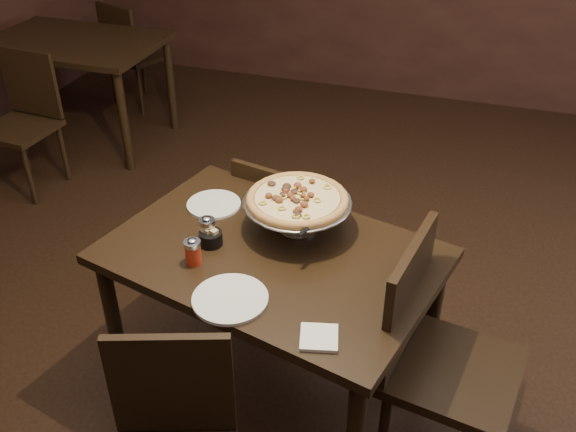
% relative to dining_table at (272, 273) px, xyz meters
% --- Properties ---
extents(room, '(6.04, 7.04, 2.84)m').
position_rel_dining_table_xyz_m(room, '(0.06, 0.11, 0.73)').
color(room, black).
rests_on(room, ground).
extents(dining_table, '(1.41, 1.10, 0.78)m').
position_rel_dining_table_xyz_m(dining_table, '(0.00, 0.00, 0.00)').
color(dining_table, black).
rests_on(dining_table, ground).
extents(background_table, '(1.23, 0.82, 0.77)m').
position_rel_dining_table_xyz_m(background_table, '(-2.20, 1.95, -0.01)').
color(background_table, black).
rests_on(background_table, ground).
extents(pizza_stand, '(0.43, 0.43, 0.18)m').
position_rel_dining_table_xyz_m(pizza_stand, '(0.05, 0.17, 0.25)').
color(pizza_stand, '#B4B4BB').
rests_on(pizza_stand, dining_table).
extents(parmesan_shaker, '(0.06, 0.06, 0.11)m').
position_rel_dining_table_xyz_m(parmesan_shaker, '(-0.26, -0.01, 0.16)').
color(parmesan_shaker, '#F7EBC0').
rests_on(parmesan_shaker, dining_table).
extents(pepper_flake_shaker, '(0.06, 0.06, 0.11)m').
position_rel_dining_table_xyz_m(pepper_flake_shaker, '(-0.25, -0.16, 0.16)').
color(pepper_flake_shaker, maroon).
rests_on(pepper_flake_shaker, dining_table).
extents(packet_caddy, '(0.09, 0.09, 0.07)m').
position_rel_dining_table_xyz_m(packet_caddy, '(-0.24, -0.03, 0.13)').
color(packet_caddy, black).
rests_on(packet_caddy, dining_table).
extents(napkin_stack, '(0.15, 0.15, 0.01)m').
position_rel_dining_table_xyz_m(napkin_stack, '(0.30, -0.40, 0.11)').
color(napkin_stack, white).
rests_on(napkin_stack, dining_table).
extents(plate_left, '(0.23, 0.23, 0.01)m').
position_rel_dining_table_xyz_m(plate_left, '(-0.34, 0.23, 0.11)').
color(plate_left, silver).
rests_on(plate_left, dining_table).
extents(plate_near, '(0.27, 0.27, 0.01)m').
position_rel_dining_table_xyz_m(plate_near, '(-0.04, -0.31, 0.11)').
color(plate_near, silver).
rests_on(plate_near, dining_table).
extents(serving_spatula, '(0.13, 0.13, 0.02)m').
position_rel_dining_table_xyz_m(serving_spatula, '(0.14, -0.01, 0.24)').
color(serving_spatula, '#B4B4BB').
rests_on(serving_spatula, pizza_stand).
extents(chair_far, '(0.47, 0.47, 0.86)m').
position_rel_dining_table_xyz_m(chair_far, '(-0.15, 0.58, -0.21)').
color(chair_far, black).
rests_on(chair_far, ground).
extents(chair_side, '(0.53, 0.53, 0.98)m').
position_rel_dining_table_xyz_m(chair_side, '(0.67, -0.09, -0.14)').
color(chair_side, black).
rests_on(chair_side, ground).
extents(bg_chair_far, '(0.52, 0.52, 0.87)m').
position_rel_dining_table_xyz_m(bg_chair_far, '(-2.15, 2.61, -0.20)').
color(bg_chair_far, black).
rests_on(bg_chair_far, ground).
extents(bg_chair_near, '(0.45, 0.45, 0.90)m').
position_rel_dining_table_xyz_m(bg_chair_near, '(-2.16, 1.25, -0.19)').
color(bg_chair_near, black).
rests_on(bg_chair_near, ground).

